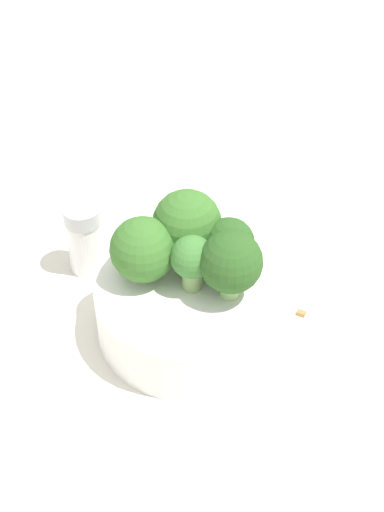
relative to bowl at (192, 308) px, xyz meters
name	(u,v)px	position (x,y,z in m)	size (l,w,h in m)	color
ground_plane	(192,328)	(0.00, 0.00, -0.02)	(3.00, 3.00, 0.00)	silver
bowl	(192,308)	(0.00, 0.00, 0.00)	(0.16, 0.16, 0.05)	white
broccoli_floret_0	(195,258)	(0.00, 0.00, 0.05)	(0.04, 0.04, 0.05)	#7A9E5B
broccoli_floret_1	(143,250)	(-0.04, 0.02, 0.05)	(0.05, 0.05, 0.06)	#8EB770
broccoli_floret_2	(188,224)	(0.00, 0.04, 0.06)	(0.06, 0.06, 0.07)	#8EB770
broccoli_floret_3	(231,263)	(0.03, -0.01, 0.06)	(0.05, 0.05, 0.06)	#8EB770
broccoli_floret_4	(229,244)	(0.03, 0.02, 0.06)	(0.04, 0.04, 0.05)	#7A9E5B
pepper_shaker	(85,238)	(-0.09, 0.09, 0.01)	(0.03, 0.03, 0.07)	silver
almond_crumb_0	(186,249)	(0.01, 0.10, -0.02)	(0.01, 0.01, 0.01)	olive
almond_crumb_1	(301,312)	(0.10, 0.01, -0.02)	(0.01, 0.01, 0.01)	olive
almond_crumb_2	(125,245)	(-0.05, 0.12, -0.02)	(0.01, 0.01, 0.01)	tan
almond_crumb_3	(125,258)	(-0.05, 0.10, -0.02)	(0.01, 0.00, 0.01)	#AD7F4C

